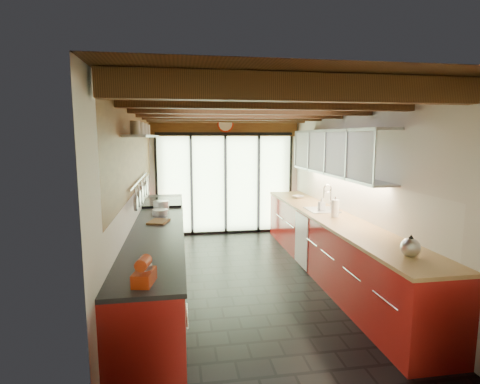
% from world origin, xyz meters
% --- Properties ---
extents(ground, '(5.50, 5.50, 0.00)m').
position_xyz_m(ground, '(0.00, 0.00, 0.00)').
color(ground, black).
rests_on(ground, ground).
extents(room_shell, '(5.50, 5.50, 5.50)m').
position_xyz_m(room_shell, '(0.00, 0.00, 1.65)').
color(room_shell, silver).
rests_on(room_shell, ground).
extents(ceiling_beams, '(3.14, 5.06, 4.90)m').
position_xyz_m(ceiling_beams, '(-0.00, 0.38, 2.46)').
color(ceiling_beams, '#593316').
rests_on(ceiling_beams, ground).
extents(glass_door, '(2.95, 0.10, 2.90)m').
position_xyz_m(glass_door, '(0.00, 2.69, 1.66)').
color(glass_door, '#C6EAAD').
rests_on(glass_door, ground).
extents(left_counter, '(0.68, 5.00, 0.92)m').
position_xyz_m(left_counter, '(-1.28, 0.00, 0.46)').
color(left_counter, '#AD1C18').
rests_on(left_counter, ground).
extents(range_stove, '(0.66, 0.90, 0.97)m').
position_xyz_m(range_stove, '(-1.28, 1.45, 0.47)').
color(range_stove, silver).
rests_on(range_stove, ground).
extents(right_counter, '(0.68, 5.00, 0.92)m').
position_xyz_m(right_counter, '(1.27, 0.00, 0.46)').
color(right_counter, '#AD1C18').
rests_on(right_counter, ground).
extents(sink_assembly, '(0.45, 0.52, 0.43)m').
position_xyz_m(sink_assembly, '(1.29, 0.40, 0.96)').
color(sink_assembly, silver).
rests_on(sink_assembly, right_counter).
extents(upper_cabinets_right, '(0.34, 3.00, 3.00)m').
position_xyz_m(upper_cabinets_right, '(1.43, 0.30, 1.85)').
color(upper_cabinets_right, silver).
rests_on(upper_cabinets_right, ground).
extents(left_wall_fixtures, '(0.28, 2.60, 0.96)m').
position_xyz_m(left_wall_fixtures, '(-1.47, 0.18, 1.85)').
color(left_wall_fixtures, silver).
rests_on(left_wall_fixtures, ground).
extents(stand_mixer, '(0.19, 0.28, 0.23)m').
position_xyz_m(stand_mixer, '(-1.27, -2.24, 1.01)').
color(stand_mixer, '#BE330F').
rests_on(stand_mixer, left_counter).
extents(pot_large, '(0.29, 0.29, 0.16)m').
position_xyz_m(pot_large, '(-1.27, 0.80, 1.00)').
color(pot_large, silver).
rests_on(pot_large, left_counter).
extents(pot_small, '(0.27, 0.27, 0.09)m').
position_xyz_m(pot_small, '(-1.27, 0.43, 0.97)').
color(pot_small, silver).
rests_on(pot_small, left_counter).
extents(cutting_board, '(0.32, 0.38, 0.03)m').
position_xyz_m(cutting_board, '(-1.27, -0.07, 0.93)').
color(cutting_board, brown).
rests_on(cutting_board, left_counter).
extents(kettle, '(0.25, 0.27, 0.23)m').
position_xyz_m(kettle, '(1.27, -1.94, 1.02)').
color(kettle, silver).
rests_on(kettle, right_counter).
extents(paper_towel, '(0.12, 0.12, 0.31)m').
position_xyz_m(paper_towel, '(1.27, -0.12, 1.05)').
color(paper_towel, white).
rests_on(paper_towel, right_counter).
extents(soap_bottle, '(0.10, 0.10, 0.20)m').
position_xyz_m(soap_bottle, '(1.27, 0.41, 1.02)').
color(soap_bottle, silver).
rests_on(soap_bottle, right_counter).
extents(bowl, '(0.27, 0.27, 0.05)m').
position_xyz_m(bowl, '(1.27, 1.62, 0.95)').
color(bowl, silver).
rests_on(bowl, right_counter).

